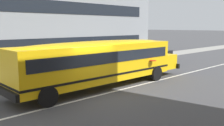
% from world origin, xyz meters
% --- Properties ---
extents(ground_plane, '(400.00, 400.00, 0.00)m').
position_xyz_m(ground_plane, '(0.00, 0.00, 0.00)').
color(ground_plane, '#424244').
extents(sidewalk_far, '(120.00, 3.00, 0.01)m').
position_xyz_m(sidewalk_far, '(0.00, 8.27, 0.01)').
color(sidewalk_far, gray).
rests_on(sidewalk_far, ground_plane).
extents(lane_centreline, '(110.00, 0.16, 0.01)m').
position_xyz_m(lane_centreline, '(0.00, 0.00, 0.00)').
color(lane_centreline, silver).
rests_on(lane_centreline, ground_plane).
extents(school_bus, '(11.91, 2.82, 2.66)m').
position_xyz_m(school_bus, '(1.50, 1.24, 1.58)').
color(school_bus, yellow).
rests_on(school_bus, ground_plane).
extents(parked_car_black_under_tree, '(3.99, 2.05, 1.64)m').
position_xyz_m(parked_car_black_under_tree, '(12.50, 5.67, 0.84)').
color(parked_car_black_under_tree, black).
rests_on(parked_car_black_under_tree, ground_plane).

